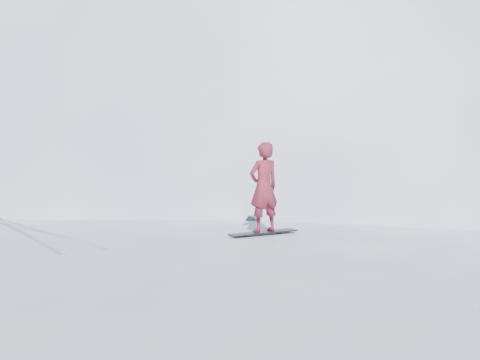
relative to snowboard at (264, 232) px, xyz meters
The scene contains 6 objects.
near_ridge 3.69m from the snowboard, 151.01° to the left, with size 36.00×28.00×4.80m, color white.
summit_peak 30.71m from the snowboard, 52.68° to the left, with size 60.00×56.00×56.00m, color white.
peak_shoulder 19.64m from the snowboard, 70.32° to the left, with size 28.00×24.00×18.00m, color white.
snowboard is the anchor object (origin of this frame).
snowboarder 0.98m from the snowboard, ahead, with size 0.71×0.46×1.94m, color maroon.
board_tracks 5.19m from the snowboard, 145.40° to the left, with size 1.36×5.99×0.04m.
Camera 1 is at (-2.87, -7.94, 4.20)m, focal length 40.00 mm.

